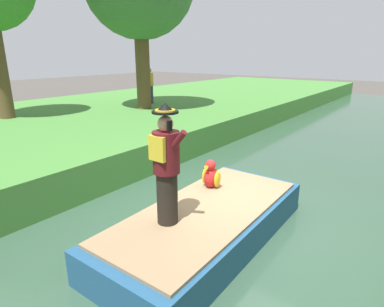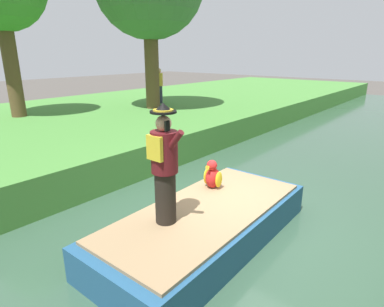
{
  "view_description": "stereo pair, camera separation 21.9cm",
  "coord_description": "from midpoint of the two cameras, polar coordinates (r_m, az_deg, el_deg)",
  "views": [
    {
      "loc": [
        2.79,
        -4.86,
        3.21
      ],
      "look_at": [
        -0.33,
        -0.78,
        1.61
      ],
      "focal_mm": 30.05,
      "sensor_mm": 36.0,
      "label": 1
    },
    {
      "loc": [
        2.96,
        -4.72,
        3.21
      ],
      "look_at": [
        -0.33,
        -0.78,
        1.61
      ],
      "focal_mm": 30.05,
      "sensor_mm": 36.0,
      "label": 2
    }
  ],
  "objects": [
    {
      "name": "parrot_plush",
      "position": [
        6.23,
        4.69,
        -3.96
      ],
      "size": [
        0.36,
        0.34,
        0.57
      ],
      "color": "red",
      "rests_on": "boat"
    },
    {
      "name": "grass_bank_near",
      "position": [
        12.4,
        -26.14,
        2.85
      ],
      "size": [
        10.64,
        48.0,
        0.97
      ],
      "primitive_type": "cube",
      "color": "#478438",
      "rests_on": "ground"
    },
    {
      "name": "boat",
      "position": [
        5.65,
        3.54,
        -12.54
      ],
      "size": [
        1.89,
        4.24,
        0.61
      ],
      "color": "#23517A",
      "rests_on": "canal_water"
    },
    {
      "name": "ground_plane",
      "position": [
        6.44,
        7.92,
        -12.74
      ],
      "size": [
        80.0,
        80.0,
        0.0
      ],
      "primitive_type": "plane",
      "color": "#4C4742"
    },
    {
      "name": "canal_water",
      "position": [
        6.42,
        7.94,
        -12.36
      ],
      "size": [
        5.83,
        48.0,
        0.1
      ],
      "primitive_type": "cube",
      "color": "#33513D",
      "rests_on": "ground"
    },
    {
      "name": "person_pirate",
      "position": [
        4.74,
        -3.58,
        -2.13
      ],
      "size": [
        0.61,
        0.42,
        1.85
      ],
      "rotation": [
        0.0,
        0.0,
        -0.12
      ],
      "color": "black",
      "rests_on": "boat"
    },
    {
      "name": "person_bystander",
      "position": [
        15.27,
        -5.42,
        11.91
      ],
      "size": [
        0.34,
        0.34,
        1.6
      ],
      "color": "#33384C",
      "rests_on": "grass_bank_near"
    }
  ]
}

